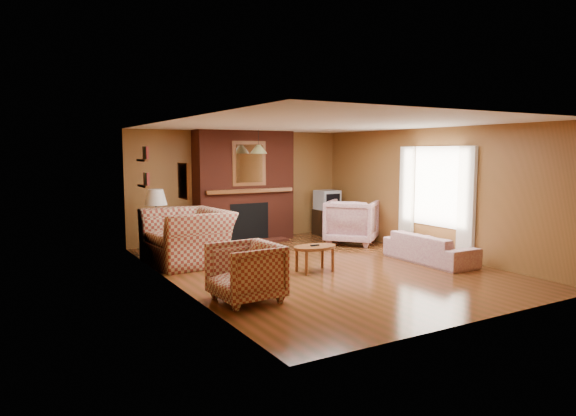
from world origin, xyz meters
TOP-DOWN VIEW (x-y plane):
  - floor at (0.00, 0.00)m, footprint 6.50×6.50m
  - ceiling at (0.00, 0.00)m, footprint 6.50×6.50m
  - wall_back at (0.00, 3.25)m, footprint 6.50×0.00m
  - wall_front at (0.00, -3.25)m, footprint 6.50×0.00m
  - wall_left at (-2.50, 0.00)m, footprint 0.00×6.50m
  - wall_right at (2.50, 0.00)m, footprint 0.00×6.50m
  - fireplace at (0.00, 2.98)m, footprint 2.20×0.82m
  - window_right at (2.45, -0.20)m, footprint 0.10×1.85m
  - bookshelf at (-2.44, 1.90)m, footprint 0.09×0.55m
  - botanical_print at (-2.47, -0.30)m, footprint 0.05×0.40m
  - pendant_light at (0.00, 2.30)m, footprint 0.36×0.36m
  - plaid_loveseat at (-1.85, 1.41)m, footprint 1.39×1.56m
  - plaid_armchair at (-1.95, -1.17)m, footprint 0.88×0.86m
  - floral_sofa at (1.90, -0.64)m, footprint 0.69×1.74m
  - floral_armchair at (1.82, 1.54)m, footprint 1.43×1.43m
  - coffee_table at (-0.27, -0.24)m, footprint 0.75×0.47m
  - side_table at (-2.10, 2.45)m, footprint 0.42×0.42m
  - table_lamp at (-2.10, 2.45)m, footprint 0.42×0.42m
  - tv_stand at (2.05, 2.80)m, footprint 0.59×0.54m
  - crt_tv at (2.05, 2.79)m, footprint 0.49×0.49m

SIDE VIEW (x-z plane):
  - floor at x=0.00m, z-range 0.00..0.00m
  - floral_sofa at x=1.90m, z-range 0.00..0.50m
  - side_table at x=-2.10m, z-range 0.00..0.55m
  - tv_stand at x=2.05m, z-range 0.00..0.60m
  - coffee_table at x=-0.27m, z-range 0.14..0.59m
  - plaid_armchair at x=-1.95m, z-range 0.00..0.77m
  - floral_armchair at x=1.82m, z-range 0.00..0.94m
  - plaid_loveseat at x=-1.85m, z-range 0.00..0.94m
  - crt_tv at x=2.05m, z-range 0.60..1.05m
  - table_lamp at x=-2.10m, z-range 0.59..1.29m
  - window_right at x=2.45m, z-range 0.13..2.13m
  - fireplace at x=0.00m, z-range -0.02..2.38m
  - wall_back at x=0.00m, z-range -2.05..4.45m
  - wall_front at x=0.00m, z-range -2.05..4.45m
  - wall_left at x=-2.50m, z-range -2.05..4.45m
  - wall_right at x=2.50m, z-range -2.05..4.45m
  - botanical_print at x=-2.47m, z-range 1.30..1.80m
  - bookshelf at x=-2.44m, z-range 1.31..2.02m
  - pendant_light at x=0.00m, z-range 1.76..2.24m
  - ceiling at x=0.00m, z-range 2.40..2.40m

